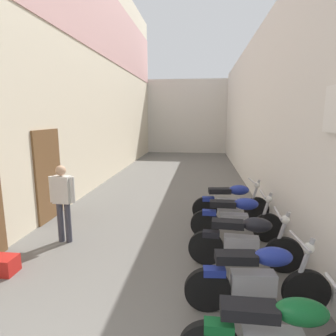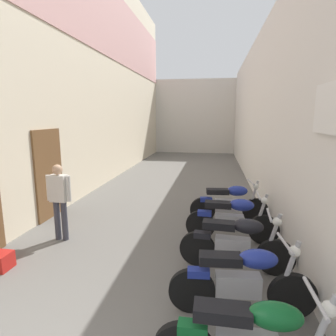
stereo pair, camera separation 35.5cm
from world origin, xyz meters
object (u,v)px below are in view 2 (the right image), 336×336
motorcycle_second (243,279)px  motorcycle_fourth (232,218)px  motorcycle_third (236,242)px  motorcycle_fifth (230,202)px  pedestrian_mid_alley (59,197)px

motorcycle_second → motorcycle_fourth: bearing=90.0°
motorcycle_second → motorcycle_third: bearing=90.0°
motorcycle_fifth → pedestrian_mid_alley: size_ratio=1.18×
motorcycle_second → motorcycle_third: size_ratio=1.00×
motorcycle_fourth → motorcycle_second: bearing=-90.0°
motorcycle_fourth → motorcycle_fifth: 1.05m
motorcycle_third → pedestrian_mid_alley: 3.53m
motorcycle_second → motorcycle_third: same height
motorcycle_fourth → motorcycle_fifth: (-0.00, 1.05, 0.00)m
motorcycle_second → motorcycle_fifth: same height
pedestrian_mid_alley → motorcycle_second: bearing=-26.1°
motorcycle_fourth → pedestrian_mid_alley: pedestrian_mid_alley is taller
motorcycle_fourth → pedestrian_mid_alley: size_ratio=1.18×
motorcycle_third → motorcycle_fourth: bearing=90.0°
motorcycle_fifth → motorcycle_second: bearing=-90.0°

